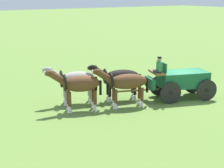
# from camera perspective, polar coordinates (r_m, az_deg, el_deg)

# --- Properties ---
(ground_plane) EXTENTS (220.00, 220.00, 0.00)m
(ground_plane) POSITION_cam_1_polar(r_m,az_deg,el_deg) (22.06, 11.04, -2.20)
(ground_plane) COLOR olive
(show_wagon) EXTENTS (5.78, 2.89, 2.66)m
(show_wagon) POSITION_cam_1_polar(r_m,az_deg,el_deg) (21.69, 10.82, 0.67)
(show_wagon) COLOR #195B38
(show_wagon) RESTS_ON ground
(draft_horse_rear_near) EXTENTS (3.10, 1.55, 2.22)m
(draft_horse_rear_near) POSITION_cam_1_polar(r_m,az_deg,el_deg) (19.78, 2.13, 0.20)
(draft_horse_rear_near) COLOR brown
(draft_horse_rear_near) RESTS_ON ground
(draft_horse_rear_off) EXTENTS (3.14, 1.57, 2.18)m
(draft_horse_rear_off) POSITION_cam_1_polar(r_m,az_deg,el_deg) (21.00, 1.11, 0.96)
(draft_horse_rear_off) COLOR black
(draft_horse_rear_off) RESTS_ON ground
(draft_horse_lead_near) EXTENTS (2.94, 1.50, 2.27)m
(draft_horse_lead_near) POSITION_cam_1_polar(r_m,az_deg,el_deg) (19.20, -5.31, -0.16)
(draft_horse_lead_near) COLOR brown
(draft_horse_lead_near) RESTS_ON ground
(draft_horse_lead_off) EXTENTS (3.01, 1.58, 2.19)m
(draft_horse_lead_off) POSITION_cam_1_polar(r_m,az_deg,el_deg) (20.47, -5.87, 0.54)
(draft_horse_lead_off) COLOR #9E998E
(draft_horse_lead_off) RESTS_ON ground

